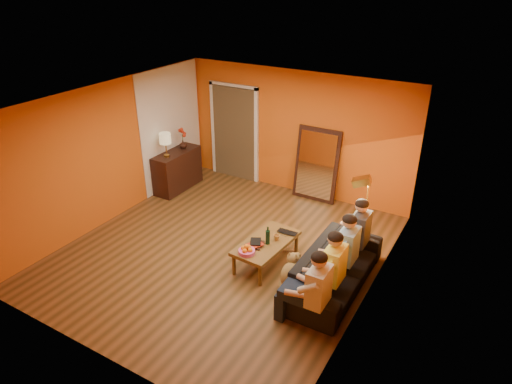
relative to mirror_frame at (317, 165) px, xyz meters
The scene contains 27 objects.
room_shell 2.39m from the mirror_frame, 103.68° to the right, with size 5.00×5.50×2.60m.
white_accent 3.21m from the mirror_frame, 163.83° to the right, with size 0.02×1.90×2.58m, color white.
doorway_recess 2.08m from the mirror_frame, behind, with size 1.06×0.30×2.10m, color #3F2D19.
door_jamb_left 2.64m from the mirror_frame, behind, with size 0.08×0.06×2.20m, color white.
door_jamb_right 1.51m from the mirror_frame, behind, with size 0.08×0.06×2.20m, color white.
door_header 2.46m from the mirror_frame, behind, with size 1.22×0.06×0.08m, color white.
mirror_frame is the anchor object (origin of this frame).
mirror_glass 0.04m from the mirror_frame, 90.00° to the right, with size 0.78×0.02×1.36m, color white.
sideboard 3.01m from the mirror_frame, 158.84° to the right, with size 0.44×1.18×0.85m, color #331811.
table_lamp 3.13m from the mirror_frame, 153.68° to the right, with size 0.24×0.24×0.51m, color beige, non-canonical shape.
sofa 2.99m from the mirror_frame, 60.59° to the right, with size 0.83×2.12×0.62m, color black.
coffee_table 2.66m from the mirror_frame, 84.21° to the right, with size 0.62×1.22×0.42m, color brown, non-canonical shape.
floor_lamp 2.24m from the mirror_frame, 46.32° to the right, with size 0.30×0.24×1.44m, color #B18A34, non-canonical shape.
dog 3.16m from the mirror_frame, 73.05° to the right, with size 0.32×0.50×0.59m, color olive, non-canonical shape.
person_far_left 3.91m from the mirror_frame, 66.14° to the right, with size 0.70×0.44×1.22m, color beige, non-canonical shape.
person_mid_left 3.41m from the mirror_frame, 62.40° to the right, with size 0.70×0.44×1.22m, color #FAEF53, non-canonical shape.
person_mid_right 2.94m from the mirror_frame, 57.41° to the right, with size 0.70×0.44×1.22m, color #86ADCF, non-canonical shape.
person_far_right 2.49m from the mirror_frame, 50.58° to the right, with size 0.70×0.44×1.22m, color #343539, non-canonical shape.
fruit_bowl 3.05m from the mirror_frame, 86.94° to the right, with size 0.26×0.26×0.16m, color #DD4E9E, non-canonical shape.
wine_bottle 2.66m from the mirror_frame, 83.24° to the right, with size 0.07×0.07×0.31m, color black.
tumbler 2.51m from the mirror_frame, 81.19° to the right, with size 0.10×0.10×0.09m, color #B27F3F.
laptop 2.30m from the mirror_frame, 78.81° to the right, with size 0.34×0.22×0.03m, color black.
book_lower 2.81m from the mirror_frame, 88.31° to the right, with size 0.20×0.27×0.03m, color #331811.
book_mid 2.79m from the mirror_frame, 88.09° to the right, with size 0.19×0.26×0.02m, color #B22914.
book_upper 2.81m from the mirror_frame, 88.31° to the right, with size 0.17×0.23×0.02m, color black.
vase 2.92m from the mirror_frame, 163.43° to the right, with size 0.17×0.17×0.18m, color #331811.
flowers 2.95m from the mirror_frame, 163.43° to the right, with size 0.17×0.17×0.48m, color #B22914, non-canonical shape.
Camera 1 is at (3.81, -5.43, 4.43)m, focal length 32.00 mm.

